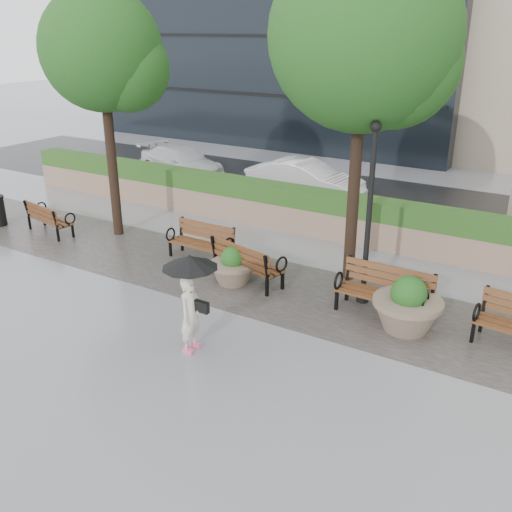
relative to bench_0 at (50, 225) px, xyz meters
The scene contains 16 objects.
ground 7.80m from the bench_0, 21.63° to the right, with size 100.00×100.00×0.00m, color gray.
cobble_strip 7.25m from the bench_0, ahead, with size 28.00×3.20×0.01m, color #383330.
hedge_wall 8.35m from the bench_0, 29.66° to the left, with size 24.00×0.80×1.35m.
asphalt_street 10.89m from the bench_0, 48.28° to the left, with size 40.00×7.00×0.00m, color black.
bench_0 is the anchor object (origin of this frame).
bench_1 5.18m from the bench_0, ahead, with size 1.82×0.75×0.97m.
bench_2 6.94m from the bench_0, ahead, with size 2.03×1.18×1.02m.
bench_3 10.37m from the bench_0, ahead, with size 2.03×0.85×1.08m.
planter_left 6.68m from the bench_0, ahead, with size 1.12×1.12×0.94m.
planter_right 10.99m from the bench_0, ahead, with size 1.42×1.42×1.19m.
lamppost 9.88m from the bench_0, ahead, with size 0.28×0.28×4.07m.
tree_0 5.30m from the bench_0, 29.99° to the left, with size 3.39×3.28×6.88m.
tree_1 10.64m from the bench_0, 10.36° to the left, with size 4.12×4.12×7.71m.
car_left 7.68m from the bench_0, 97.21° to the left, with size 1.71×4.21×1.22m, color silver.
car_right 8.76m from the bench_0, 55.79° to the left, with size 1.49×4.28×1.41m, color silver.
pedestrian 8.35m from the bench_0, 21.99° to the right, with size 1.05×1.05×1.94m.
Camera 1 is at (6.47, -7.80, 5.84)m, focal length 40.00 mm.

